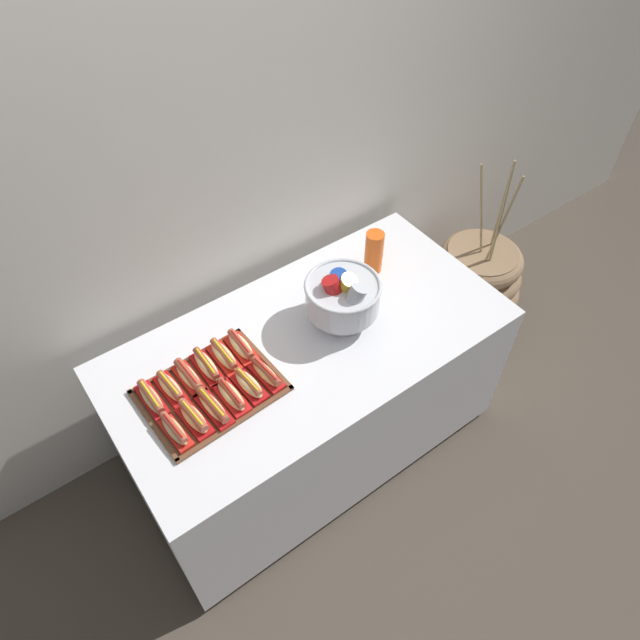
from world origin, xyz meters
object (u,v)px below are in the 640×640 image
serving_tray (211,391)px  hot_dog_4 (249,385)px  hot_dog_7 (171,388)px  hot_dog_10 (224,356)px  hot_dog_5 (266,374)px  hot_dog_11 (241,346)px  hot_dog_6 (152,399)px  hot_dog_9 (207,366)px  punch_bowl (343,296)px  cup_stack (374,252)px  hot_dog_8 (189,377)px  hot_dog_3 (231,396)px  floor_vase (473,289)px  hot_dog_1 (194,418)px  hot_dog_0 (175,430)px  buffet_table (310,392)px  hot_dog_2 (213,407)px

serving_tray → hot_dog_4: 0.14m
serving_tray → hot_dog_7: size_ratio=2.88×
hot_dog_7 → hot_dog_10: 0.23m
hot_dog_10 → hot_dog_5: bearing=-62.8°
serving_tray → hot_dog_11: 0.21m
hot_dog_6 → hot_dog_9: bearing=2.7°
punch_bowl → hot_dog_11: bearing=167.5°
hot_dog_7 → cup_stack: bearing=4.5°
hot_dog_5 → hot_dog_8: 0.28m
serving_tray → hot_dog_3: 0.10m
hot_dog_7 → floor_vase: bearing=1.0°
hot_dog_3 → punch_bowl: bearing=8.4°
punch_bowl → hot_dog_9: bearing=171.5°
hot_dog_6 → cup_stack: (1.07, 0.08, 0.06)m
hot_dog_1 → hot_dog_9: 0.22m
serving_tray → cup_stack: size_ratio=2.53×
floor_vase → hot_dog_1: (-1.70, -0.19, 0.54)m
hot_dog_4 → punch_bowl: bearing=9.2°
floor_vase → hot_dog_8: (-1.63, -0.03, 0.54)m
hot_dog_8 → hot_dog_11: size_ratio=1.04×
hot_dog_0 → hot_dog_11: bearing=26.5°
hot_dog_1 → hot_dog_3: 0.15m
buffet_table → hot_dog_11: (-0.24, 0.10, 0.39)m
cup_stack → hot_dog_4: bearing=-163.1°
hot_dog_4 → hot_dog_8: 0.22m
hot_dog_10 → hot_dog_0: bearing=-148.4°
hot_dog_5 → hot_dog_10: size_ratio=0.94×
floor_vase → hot_dog_9: (-1.56, -0.02, 0.54)m
buffet_table → hot_dog_1: 0.67m
hot_dog_5 → hot_dog_4: bearing=-177.3°
hot_dog_0 → hot_dog_1: (0.07, 0.00, 0.00)m
floor_vase → hot_dog_6: size_ratio=6.00×
cup_stack → hot_dog_11: bearing=-174.8°
hot_dog_7 → punch_bowl: 0.72m
hot_dog_4 → hot_dog_5: (0.07, 0.00, 0.00)m
hot_dog_0 → hot_dog_7: size_ratio=0.94×
buffet_table → hot_dog_6: bearing=172.6°
hot_dog_1 → hot_dog_8: bearing=68.3°
punch_bowl → hot_dog_0: bearing=-173.3°
hot_dog_5 → hot_dog_3: bearing=-177.3°
buffet_table → floor_vase: (1.16, 0.11, -0.15)m
hot_dog_11 → serving_tray: bearing=-153.5°
hot_dog_2 → buffet_table: bearing=9.5°
hot_dog_4 → hot_dog_8: (-0.16, 0.16, 0.00)m
hot_dog_11 → hot_dog_10: bearing=-177.3°
hot_dog_9 → hot_dog_10: size_ratio=1.02×
hot_dog_2 → hot_dog_5: hot_dog_5 is taller
hot_dog_2 → hot_dog_5: (0.22, 0.01, 0.00)m
hot_dog_5 → hot_dog_11: (-0.01, 0.16, -0.00)m
hot_dog_1 → hot_dog_5: bearing=2.7°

